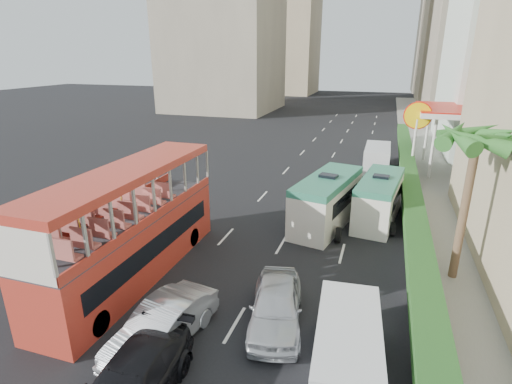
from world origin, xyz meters
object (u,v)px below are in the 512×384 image
at_px(van_asset, 339,184).
at_px(minibus_near, 327,201).
at_px(car_silver_lane_a, 164,344).
at_px(car_silver_lane_b, 276,323).
at_px(double_decker_bus, 131,224).
at_px(minibus_far, 379,199).
at_px(shell_station, 455,140).
at_px(panel_van_near, 347,352).
at_px(palm_tree, 464,210).
at_px(panel_van_far, 377,158).

height_order(van_asset, minibus_near, minibus_near).
bearing_deg(car_silver_lane_a, car_silver_lane_b, 42.64).
relative_size(double_decker_bus, car_silver_lane_a, 2.33).
xyz_separation_m(double_decker_bus, minibus_far, (10.34, 10.09, -1.18)).
relative_size(minibus_far, shell_station, 0.76).
xyz_separation_m(car_silver_lane_a, shell_station, (12.39, 26.74, 2.75)).
distance_m(car_silver_lane_a, minibus_far, 15.44).
bearing_deg(minibus_far, minibus_near, -143.24).
relative_size(minibus_near, shell_station, 0.83).
height_order(minibus_far, panel_van_near, minibus_far).
xyz_separation_m(car_silver_lane_a, car_silver_lane_b, (3.44, 2.30, 0.00)).
xyz_separation_m(car_silver_lane_b, minibus_far, (3.28, 11.53, 1.35)).
distance_m(double_decker_bus, palm_tree, 14.39).
bearing_deg(shell_station, palm_tree, -96.60).
bearing_deg(panel_van_near, panel_van_far, 85.35).
bearing_deg(car_silver_lane_b, minibus_near, 76.26).
relative_size(minibus_far, panel_van_near, 1.27).
distance_m(van_asset, panel_van_near, 20.22).
xyz_separation_m(car_silver_lane_b, shell_station, (8.95, 24.44, 2.75)).
relative_size(minibus_near, panel_van_near, 1.37).
height_order(minibus_near, palm_tree, palm_tree).
distance_m(double_decker_bus, panel_van_far, 23.96).
height_order(minibus_near, panel_van_far, minibus_near).
relative_size(minibus_far, palm_tree, 0.95).
height_order(van_asset, minibus_far, minibus_far).
bearing_deg(minibus_near, car_silver_lane_a, -95.69).
xyz_separation_m(car_silver_lane_b, van_asset, (0.17, 18.13, 0.00)).
relative_size(car_silver_lane_a, car_silver_lane_b, 1.01).
distance_m(car_silver_lane_b, van_asset, 18.14).
relative_size(double_decker_bus, panel_van_far, 2.12).
bearing_deg(shell_station, panel_van_near, -103.20).
relative_size(panel_van_near, shell_station, 0.60).
bearing_deg(panel_van_near, van_asset, 92.82).
xyz_separation_m(double_decker_bus, panel_van_far, (9.85, 21.79, -1.49)).
bearing_deg(minibus_near, shell_station, 71.16).
distance_m(car_silver_lane_b, palm_tree, 9.30).
height_order(van_asset, panel_van_near, panel_van_near).
bearing_deg(double_decker_bus, car_silver_lane_b, -11.52).
xyz_separation_m(car_silver_lane_b, minibus_near, (0.38, 9.91, 1.47)).
bearing_deg(van_asset, palm_tree, -55.67).
bearing_deg(car_silver_lane_a, minibus_far, 72.96).
relative_size(panel_van_near, palm_tree, 0.75).
bearing_deg(car_silver_lane_a, double_decker_bus, 142.91).
bearing_deg(panel_van_far, car_silver_lane_a, -103.66).
xyz_separation_m(double_decker_bus, car_silver_lane_a, (3.61, -3.74, -2.53)).
height_order(double_decker_bus, car_silver_lane_a, double_decker_bus).
height_order(minibus_far, panel_van_far, minibus_far).
relative_size(minibus_near, palm_tree, 1.03).
height_order(car_silver_lane_a, palm_tree, palm_tree).
xyz_separation_m(minibus_near, minibus_far, (2.90, 1.62, -0.11)).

